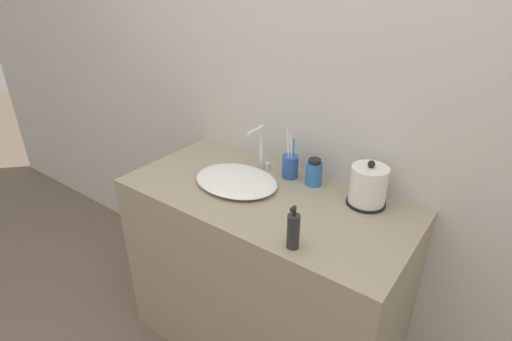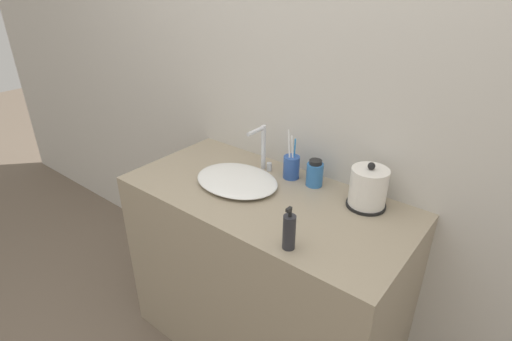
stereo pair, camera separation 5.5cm
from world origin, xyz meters
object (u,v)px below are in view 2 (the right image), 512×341
(faucet, at_px, (263,147))
(lotion_bottle, at_px, (289,232))
(electric_kettle, at_px, (368,189))
(toothbrush_cup, at_px, (291,166))
(shampoo_bottle, at_px, (315,173))

(faucet, relative_size, lotion_bottle, 1.32)
(electric_kettle, distance_m, toothbrush_cup, 0.37)
(electric_kettle, relative_size, lotion_bottle, 1.18)
(shampoo_bottle, bearing_deg, lotion_bottle, -69.62)
(faucet, bearing_deg, electric_kettle, 0.48)
(faucet, xyz_separation_m, toothbrush_cup, (0.15, 0.02, -0.06))
(toothbrush_cup, xyz_separation_m, shampoo_bottle, (0.12, 0.00, 0.00))
(electric_kettle, height_order, lotion_bottle, electric_kettle)
(lotion_bottle, bearing_deg, toothbrush_cup, 123.30)
(toothbrush_cup, bearing_deg, lotion_bottle, -56.70)
(toothbrush_cup, xyz_separation_m, lotion_bottle, (0.28, -0.43, 0.01))
(lotion_bottle, bearing_deg, electric_kettle, 77.49)
(faucet, bearing_deg, toothbrush_cup, 7.33)
(lotion_bottle, bearing_deg, faucet, 136.31)
(electric_kettle, bearing_deg, toothbrush_cup, 177.76)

